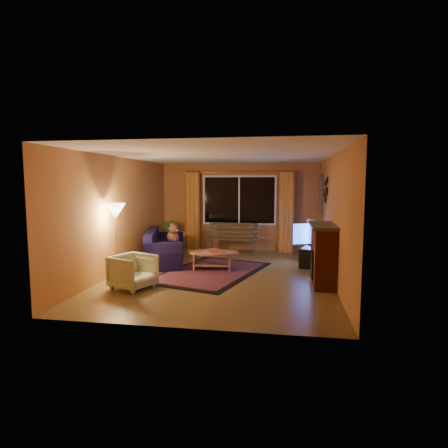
% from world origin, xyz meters
% --- Properties ---
extents(floor, '(4.50, 6.00, 0.02)m').
position_xyz_m(floor, '(0.00, 0.00, -0.01)').
color(floor, brown).
rests_on(floor, ground).
extents(ceiling, '(4.50, 6.00, 0.02)m').
position_xyz_m(ceiling, '(0.00, 0.00, 2.51)').
color(ceiling, white).
rests_on(ceiling, ground).
extents(wall_back, '(4.50, 0.02, 2.50)m').
position_xyz_m(wall_back, '(0.00, 3.01, 1.25)').
color(wall_back, '#B8733C').
rests_on(wall_back, ground).
extents(wall_left, '(0.02, 6.00, 2.50)m').
position_xyz_m(wall_left, '(-2.26, 0.00, 1.25)').
color(wall_left, '#B8733C').
rests_on(wall_left, ground).
extents(wall_right, '(0.02, 6.00, 2.50)m').
position_xyz_m(wall_right, '(2.26, 0.00, 1.25)').
color(wall_right, '#B8733C').
rests_on(wall_right, ground).
extents(window, '(2.00, 0.02, 1.30)m').
position_xyz_m(window, '(0.00, 2.94, 1.45)').
color(window, black).
rests_on(window, wall_back).
extents(curtain_rod, '(3.20, 0.03, 0.03)m').
position_xyz_m(curtain_rod, '(0.00, 2.90, 2.25)').
color(curtain_rod, '#BF8C3F').
rests_on(curtain_rod, wall_back).
extents(curtain_left, '(0.36, 0.36, 2.24)m').
position_xyz_m(curtain_left, '(-1.35, 2.88, 1.12)').
color(curtain_left, orange).
rests_on(curtain_left, ground).
extents(curtain_right, '(0.36, 0.36, 2.24)m').
position_xyz_m(curtain_right, '(1.35, 2.88, 1.12)').
color(curtain_right, orange).
rests_on(curtain_right, ground).
extents(bench, '(1.39, 0.49, 0.41)m').
position_xyz_m(bench, '(-0.10, 2.43, 0.21)').
color(bench, '#383323').
rests_on(bench, ground).
extents(potted_plant, '(0.55, 0.55, 0.88)m').
position_xyz_m(potted_plant, '(-1.90, 2.36, 0.44)').
color(potted_plant, '#235B1E').
rests_on(potted_plant, ground).
extents(sofa, '(1.33, 2.13, 0.80)m').
position_xyz_m(sofa, '(-1.55, 0.93, 0.40)').
color(sofa, black).
rests_on(sofa, ground).
extents(dog, '(0.36, 0.45, 0.44)m').
position_xyz_m(dog, '(-1.50, 1.37, 0.61)').
color(dog, '#A0543A').
rests_on(dog, sofa).
extents(armchair, '(0.84, 0.87, 0.69)m').
position_xyz_m(armchair, '(-1.43, -1.31, 0.35)').
color(armchair, beige).
rests_on(armchair, ground).
extents(floor_lamp, '(0.27, 0.27, 1.54)m').
position_xyz_m(floor_lamp, '(-2.00, -0.76, 0.77)').
color(floor_lamp, '#BF8C3F').
rests_on(floor_lamp, ground).
extents(rug, '(2.55, 3.26, 0.02)m').
position_xyz_m(rug, '(-0.27, 0.16, 0.01)').
color(rug, maroon).
rests_on(rug, ground).
extents(coffee_table, '(1.23, 1.23, 0.41)m').
position_xyz_m(coffee_table, '(-0.27, 0.39, 0.21)').
color(coffee_table, '#AA695B').
rests_on(coffee_table, ground).
extents(tv_console, '(0.70, 1.14, 0.45)m').
position_xyz_m(tv_console, '(1.98, 1.29, 0.23)').
color(tv_console, black).
rests_on(tv_console, ground).
extents(television, '(0.55, 1.00, 0.60)m').
position_xyz_m(television, '(1.98, 1.29, 0.75)').
color(television, black).
rests_on(television, tv_console).
extents(fireplace, '(0.40, 1.20, 1.10)m').
position_xyz_m(fireplace, '(2.05, -0.40, 0.55)').
color(fireplace, maroon).
rests_on(fireplace, ground).
extents(mirror_cluster, '(0.06, 0.60, 0.56)m').
position_xyz_m(mirror_cluster, '(2.21, 1.30, 1.80)').
color(mirror_cluster, black).
rests_on(mirror_cluster, wall_right).
extents(painting, '(0.04, 0.76, 0.96)m').
position_xyz_m(painting, '(2.22, 2.45, 1.65)').
color(painting, orange).
rests_on(painting, wall_right).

